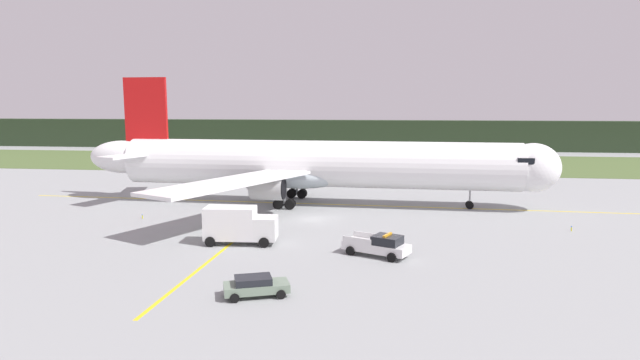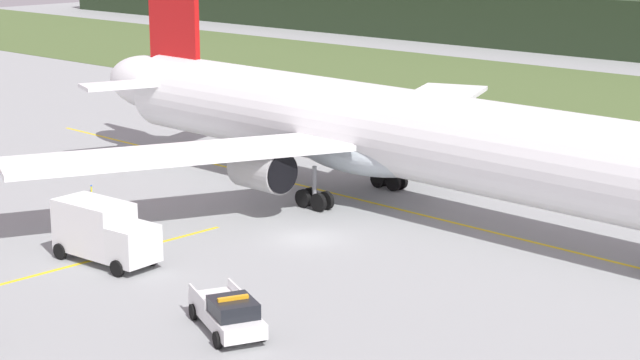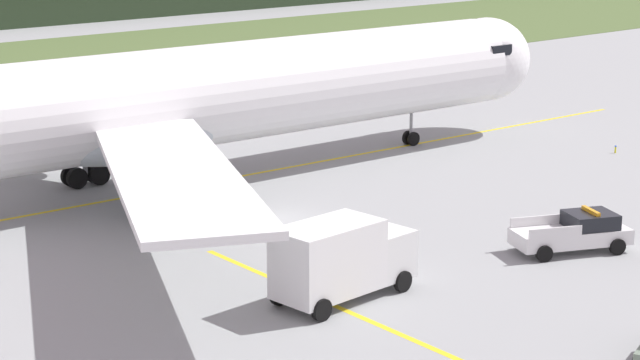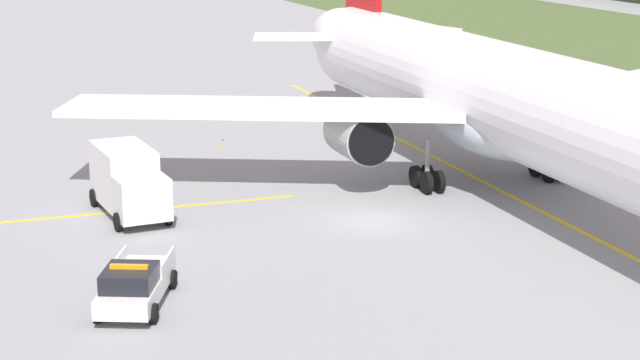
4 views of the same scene
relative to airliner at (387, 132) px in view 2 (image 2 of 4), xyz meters
The scene contains 7 objects.
ground 10.00m from the airliner, 82.51° to the right, with size 320.00×320.00×0.00m, color gray.
taxiway_centerline_main 4.91m from the airliner, ahead, with size 76.46×0.30×0.01m, color yellow.
taxiway_centerline_spur 24.48m from the airliner, 101.77° to the right, with size 25.71×0.30×0.01m, color yellow.
airliner is the anchor object (origin of this frame).
ops_pickup_truck 23.45m from the airliner, 68.90° to the right, with size 5.75×4.06×1.94m.
catering_truck 19.97m from the airliner, 101.81° to the right, with size 6.46×3.05×3.46m.
taxiway_edge_light_west 20.80m from the airliner, 148.02° to the right, with size 0.12×0.12×0.49m.
Camera 2 is at (40.56, -43.20, 18.21)m, focal length 59.49 mm.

